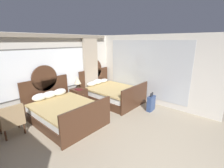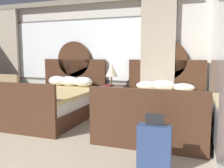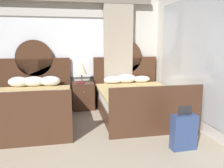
{
  "view_description": "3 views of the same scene",
  "coord_description": "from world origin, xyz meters",
  "px_view_note": "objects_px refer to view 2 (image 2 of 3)",
  "views": [
    {
      "loc": [
        -2.4,
        -0.85,
        2.47
      ],
      "look_at": [
        1.51,
        2.52,
        1.02
      ],
      "focal_mm": 24.97,
      "sensor_mm": 36.0,
      "label": 1
    },
    {
      "loc": [
        2.91,
        -1.19,
        1.34
      ],
      "look_at": [
        1.61,
        2.52,
        0.87
      ],
      "focal_mm": 38.82,
      "sensor_mm": 36.0,
      "label": 2
    },
    {
      "loc": [
        0.81,
        -1.38,
        1.62
      ],
      "look_at": [
        1.63,
        2.78,
        0.81
      ],
      "focal_mm": 35.28,
      "sensor_mm": 36.0,
      "label": 3
    }
  ],
  "objects_px": {
    "armchair_by_window_left": "(14,91)",
    "table_lamp_on_nightstand": "(112,70)",
    "bed_near_mirror": "(158,109)",
    "bed_near_window": "(52,101)",
    "book_on_nightstand": "(108,85)",
    "suitcase_on_floor": "(154,148)",
    "nightstand_between_beds": "(113,100)"
  },
  "relations": [
    {
      "from": "armchair_by_window_left",
      "to": "table_lamp_on_nightstand",
      "type": "bearing_deg",
      "value": 7.87
    },
    {
      "from": "bed_near_mirror",
      "to": "armchair_by_window_left",
      "type": "xyz_separation_m",
      "value": [
        -3.6,
        0.37,
        0.12
      ]
    },
    {
      "from": "bed_near_window",
      "to": "book_on_nightstand",
      "type": "relative_size",
      "value": 8.65
    },
    {
      "from": "table_lamp_on_nightstand",
      "to": "suitcase_on_floor",
      "type": "bearing_deg",
      "value": -60.38
    },
    {
      "from": "table_lamp_on_nightstand",
      "to": "nightstand_between_beds",
      "type": "bearing_deg",
      "value": 13.35
    },
    {
      "from": "armchair_by_window_left",
      "to": "bed_near_mirror",
      "type": "bearing_deg",
      "value": -5.89
    },
    {
      "from": "nightstand_between_beds",
      "to": "bed_near_mirror",
      "type": "bearing_deg",
      "value": -32.16
    },
    {
      "from": "table_lamp_on_nightstand",
      "to": "armchair_by_window_left",
      "type": "bearing_deg",
      "value": -172.13
    },
    {
      "from": "suitcase_on_floor",
      "to": "armchair_by_window_left",
      "type": "bearing_deg",
      "value": 151.35
    },
    {
      "from": "book_on_nightstand",
      "to": "bed_near_mirror",
      "type": "bearing_deg",
      "value": -26.75
    },
    {
      "from": "book_on_nightstand",
      "to": "suitcase_on_floor",
      "type": "height_order",
      "value": "suitcase_on_floor"
    },
    {
      "from": "nightstand_between_beds",
      "to": "book_on_nightstand",
      "type": "bearing_deg",
      "value": -127.13
    },
    {
      "from": "bed_near_mirror",
      "to": "table_lamp_on_nightstand",
      "type": "relative_size",
      "value": 4.45
    },
    {
      "from": "bed_near_mirror",
      "to": "book_on_nightstand",
      "type": "height_order",
      "value": "bed_near_mirror"
    },
    {
      "from": "armchair_by_window_left",
      "to": "suitcase_on_floor",
      "type": "xyz_separation_m",
      "value": [
        3.82,
        -2.08,
        -0.18
      ]
    },
    {
      "from": "bed_near_mirror",
      "to": "armchair_by_window_left",
      "type": "distance_m",
      "value": 3.62
    },
    {
      "from": "nightstand_between_beds",
      "to": "armchair_by_window_left",
      "type": "height_order",
      "value": "armchair_by_window_left"
    },
    {
      "from": "table_lamp_on_nightstand",
      "to": "bed_near_window",
      "type": "bearing_deg",
      "value": -147.68
    },
    {
      "from": "book_on_nightstand",
      "to": "nightstand_between_beds",
      "type": "bearing_deg",
      "value": 52.87
    },
    {
      "from": "table_lamp_on_nightstand",
      "to": "bed_near_mirror",
      "type": "bearing_deg",
      "value": -31.39
    },
    {
      "from": "bed_near_mirror",
      "to": "book_on_nightstand",
      "type": "bearing_deg",
      "value": 153.25
    },
    {
      "from": "bed_near_window",
      "to": "table_lamp_on_nightstand",
      "type": "bearing_deg",
      "value": 32.32
    },
    {
      "from": "bed_near_window",
      "to": "bed_near_mirror",
      "type": "xyz_separation_m",
      "value": [
        2.27,
        -0.0,
        -0.0
      ]
    },
    {
      "from": "nightstand_between_beds",
      "to": "bed_near_window",
      "type": "bearing_deg",
      "value": -148.04
    },
    {
      "from": "bed_near_window",
      "to": "book_on_nightstand",
      "type": "xyz_separation_m",
      "value": [
        1.06,
        0.61,
        0.32
      ]
    },
    {
      "from": "bed_near_mirror",
      "to": "book_on_nightstand",
      "type": "distance_m",
      "value": 1.4
    },
    {
      "from": "book_on_nightstand",
      "to": "armchair_by_window_left",
      "type": "height_order",
      "value": "armchair_by_window_left"
    },
    {
      "from": "bed_near_window",
      "to": "nightstand_between_beds",
      "type": "height_order",
      "value": "bed_near_window"
    },
    {
      "from": "bed_near_window",
      "to": "armchair_by_window_left",
      "type": "bearing_deg",
      "value": 164.54
    },
    {
      "from": "bed_near_mirror",
      "to": "suitcase_on_floor",
      "type": "distance_m",
      "value": 1.73
    },
    {
      "from": "bed_near_mirror",
      "to": "nightstand_between_beds",
      "type": "xyz_separation_m",
      "value": [
        -1.14,
        0.71,
        -0.02
      ]
    },
    {
      "from": "armchair_by_window_left",
      "to": "bed_near_window",
      "type": "bearing_deg",
      "value": -15.46
    }
  ]
}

